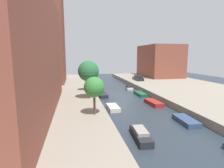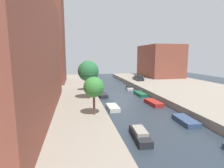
{
  "view_description": "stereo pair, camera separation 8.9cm",
  "coord_description": "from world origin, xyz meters",
  "px_view_note": "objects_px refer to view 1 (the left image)",
  "views": [
    {
      "loc": [
        -8.56,
        -32.4,
        7.53
      ],
      "look_at": [
        -1.31,
        2.44,
        1.92
      ],
      "focal_mm": 28.77,
      "sensor_mm": 36.0,
      "label": 1
    },
    {
      "loc": [
        -8.48,
        -32.42,
        7.53
      ],
      "look_at": [
        -1.31,
        2.44,
        1.92
      ],
      "focal_mm": 28.77,
      "sensor_mm": 36.0,
      "label": 2
    }
  ],
  "objects_px": {
    "low_block_right": "(160,61)",
    "moored_boat_left_1": "(113,108)",
    "moored_boat_left_2": "(103,95)",
    "street_tree_2": "(86,71)",
    "moored_boat_right_4": "(129,88)",
    "street_tree_1": "(89,71)",
    "moored_boat_right_1": "(186,121)",
    "parked_car": "(138,78)",
    "moored_boat_right_2": "(154,103)",
    "street_tree_0": "(94,87)",
    "apartment_tower_far": "(42,32)",
    "moored_boat_left_0": "(141,135)",
    "moored_boat_right_3": "(140,94)"
  },
  "relations": [
    {
      "from": "moored_boat_left_1",
      "to": "street_tree_2",
      "type": "bearing_deg",
      "value": 107.61
    },
    {
      "from": "moored_boat_left_1",
      "to": "moored_boat_right_2",
      "type": "distance_m",
      "value": 6.84
    },
    {
      "from": "low_block_right",
      "to": "moored_boat_left_1",
      "type": "relative_size",
      "value": 4.55
    },
    {
      "from": "apartment_tower_far",
      "to": "street_tree_1",
      "type": "xyz_separation_m",
      "value": [
        9.47,
        -19.85,
        -7.92
      ]
    },
    {
      "from": "moored_boat_left_0",
      "to": "moored_boat_right_3",
      "type": "height_order",
      "value": "moored_boat_left_0"
    },
    {
      "from": "moored_boat_left_1",
      "to": "street_tree_1",
      "type": "bearing_deg",
      "value": 133.26
    },
    {
      "from": "apartment_tower_far",
      "to": "parked_car",
      "type": "bearing_deg",
      "value": -3.22
    },
    {
      "from": "parked_car",
      "to": "moored_boat_right_2",
      "type": "xyz_separation_m",
      "value": [
        -4.89,
        -20.58,
        -1.27
      ]
    },
    {
      "from": "apartment_tower_far",
      "to": "moored_boat_right_1",
      "type": "relative_size",
      "value": 6.63
    },
    {
      "from": "apartment_tower_far",
      "to": "street_tree_2",
      "type": "height_order",
      "value": "apartment_tower_far"
    },
    {
      "from": "low_block_right",
      "to": "moored_boat_left_2",
      "type": "bearing_deg",
      "value": -135.72
    },
    {
      "from": "low_block_right",
      "to": "moored_boat_left_0",
      "type": "relative_size",
      "value": 3.66
    },
    {
      "from": "moored_boat_left_1",
      "to": "moored_boat_left_2",
      "type": "distance_m",
      "value": 8.22
    },
    {
      "from": "parked_car",
      "to": "moored_boat_right_3",
      "type": "xyz_separation_m",
      "value": [
        -4.55,
        -13.85,
        -1.29
      ]
    },
    {
      "from": "moored_boat_left_2",
      "to": "moored_boat_right_3",
      "type": "height_order",
      "value": "moored_boat_left_2"
    },
    {
      "from": "street_tree_0",
      "to": "moored_boat_left_1",
      "type": "height_order",
      "value": "street_tree_0"
    },
    {
      "from": "moored_boat_right_3",
      "to": "moored_boat_right_4",
      "type": "bearing_deg",
      "value": 93.08
    },
    {
      "from": "low_block_right",
      "to": "street_tree_1",
      "type": "xyz_separation_m",
      "value": [
        -24.53,
        -25.98,
        -0.69
      ]
    },
    {
      "from": "moored_boat_left_0",
      "to": "moored_boat_left_1",
      "type": "bearing_deg",
      "value": 93.48
    },
    {
      "from": "street_tree_1",
      "to": "parked_car",
      "type": "xyz_separation_m",
      "value": [
        14.73,
        18.49,
        -3.64
      ]
    },
    {
      "from": "street_tree_2",
      "to": "moored_boat_right_4",
      "type": "height_order",
      "value": "street_tree_2"
    },
    {
      "from": "parked_car",
      "to": "apartment_tower_far",
      "type": "bearing_deg",
      "value": 176.78
    },
    {
      "from": "parked_car",
      "to": "moored_boat_right_2",
      "type": "height_order",
      "value": "parked_car"
    },
    {
      "from": "moored_boat_right_1",
      "to": "moored_boat_right_3",
      "type": "bearing_deg",
      "value": 89.73
    },
    {
      "from": "apartment_tower_far",
      "to": "parked_car",
      "type": "relative_size",
      "value": 5.09
    },
    {
      "from": "moored_boat_left_2",
      "to": "moored_boat_right_4",
      "type": "xyz_separation_m",
      "value": [
        6.89,
        6.21,
        0.04
      ]
    },
    {
      "from": "street_tree_0",
      "to": "parked_car",
      "type": "xyz_separation_m",
      "value": [
        14.73,
        26.33,
        -2.54
      ]
    },
    {
      "from": "moored_boat_right_2",
      "to": "moored_boat_right_4",
      "type": "xyz_separation_m",
      "value": [
        -0.01,
        13.23,
        0.05
      ]
    },
    {
      "from": "street_tree_1",
      "to": "moored_boat_right_4",
      "type": "height_order",
      "value": "street_tree_1"
    },
    {
      "from": "low_block_right",
      "to": "moored_boat_right_4",
      "type": "relative_size",
      "value": 4.61
    },
    {
      "from": "moored_boat_right_1",
      "to": "moored_boat_left_0",
      "type": "bearing_deg",
      "value": -157.54
    },
    {
      "from": "moored_boat_right_1",
      "to": "apartment_tower_far",
      "type": "bearing_deg",
      "value": 123.25
    },
    {
      "from": "moored_boat_left_2",
      "to": "moored_boat_right_2",
      "type": "distance_m",
      "value": 9.84
    },
    {
      "from": "street_tree_1",
      "to": "moored_boat_left_0",
      "type": "height_order",
      "value": "street_tree_1"
    },
    {
      "from": "moored_boat_left_0",
      "to": "moored_boat_left_1",
      "type": "relative_size",
      "value": 1.24
    },
    {
      "from": "moored_boat_left_0",
      "to": "moored_boat_right_2",
      "type": "relative_size",
      "value": 1.02
    },
    {
      "from": "moored_boat_left_2",
      "to": "street_tree_1",
      "type": "bearing_deg",
      "value": -120.75
    },
    {
      "from": "parked_car",
      "to": "moored_boat_right_4",
      "type": "height_order",
      "value": "parked_car"
    },
    {
      "from": "moored_boat_right_4",
      "to": "moored_boat_right_1",
      "type": "bearing_deg",
      "value": -89.24
    },
    {
      "from": "low_block_right",
      "to": "moored_boat_left_1",
      "type": "bearing_deg",
      "value": -126.19
    },
    {
      "from": "moored_boat_left_2",
      "to": "moored_boat_right_4",
      "type": "relative_size",
      "value": 1.01
    },
    {
      "from": "parked_car",
      "to": "moored_boat_right_4",
      "type": "bearing_deg",
      "value": -123.69
    },
    {
      "from": "moored_boat_right_1",
      "to": "moored_boat_right_2",
      "type": "relative_size",
      "value": 0.94
    },
    {
      "from": "street_tree_1",
      "to": "moored_boat_right_1",
      "type": "relative_size",
      "value": 1.59
    },
    {
      "from": "street_tree_2",
      "to": "moored_boat_right_2",
      "type": "relative_size",
      "value": 1.29
    },
    {
      "from": "moored_boat_left_1",
      "to": "moored_boat_left_2",
      "type": "xyz_separation_m",
      "value": [
        -0.17,
        8.22,
        0.02
      ]
    },
    {
      "from": "moored_boat_right_1",
      "to": "parked_car",
      "type": "bearing_deg",
      "value": 80.79
    },
    {
      "from": "parked_car",
      "to": "moored_boat_right_4",
      "type": "xyz_separation_m",
      "value": [
        -4.9,
        -7.35,
        -1.23
      ]
    },
    {
      "from": "moored_boat_right_2",
      "to": "moored_boat_left_1",
      "type": "bearing_deg",
      "value": -169.87
    },
    {
      "from": "apartment_tower_far",
      "to": "moored_boat_right_2",
      "type": "height_order",
      "value": "apartment_tower_far"
    }
  ]
}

